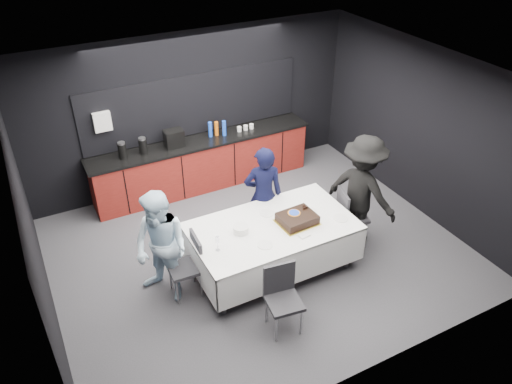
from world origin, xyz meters
TOP-DOWN VIEW (x-y plane):
  - ground at (0.00, 0.00)m, footprint 6.00×6.00m
  - room_shell at (0.00, 0.00)m, footprint 6.04×5.04m
  - kitchenette at (-0.02, 2.22)m, footprint 4.10×0.64m
  - party_table at (0.00, -0.40)m, footprint 2.32×1.32m
  - cake_assembly at (0.34, -0.50)m, footprint 0.56×0.47m
  - plate_stack at (-0.46, -0.33)m, footprint 0.22×0.22m
  - loose_plate_near at (-0.30, -0.74)m, footprint 0.21×0.21m
  - loose_plate_right_a at (0.65, -0.37)m, footprint 0.21×0.21m
  - loose_plate_right_b at (0.95, -0.71)m, footprint 0.22×0.22m
  - loose_plate_far at (0.07, -0.11)m, footprint 0.21×0.21m
  - fork_pile at (0.27, -0.82)m, footprint 0.16×0.12m
  - champagne_flute at (-0.90, -0.54)m, footprint 0.06×0.06m
  - chair_left at (-1.23, -0.31)m, footprint 0.44×0.44m
  - chair_right at (1.36, -0.38)m, footprint 0.51×0.51m
  - chair_near at (-0.42, -1.41)m, footprint 0.47×0.47m
  - person_center at (0.22, 0.29)m, footprint 0.68×0.55m
  - person_left at (-1.56, -0.21)m, footprint 0.95×1.01m
  - person_right at (1.55, -0.40)m, footprint 1.03×1.32m

SIDE VIEW (x-z plane):
  - ground at x=0.00m, z-range 0.00..0.00m
  - chair_left at x=-1.23m, z-range 0.07..1.00m
  - chair_right at x=1.36m, z-range 0.07..1.00m
  - chair_near at x=-0.42m, z-range 0.07..1.00m
  - kitchenette at x=-0.02m, z-range -0.48..1.57m
  - party_table at x=0.00m, z-range 0.25..1.03m
  - loose_plate_near at x=-0.30m, z-range 0.78..0.79m
  - loose_plate_right_a at x=0.65m, z-range 0.78..0.79m
  - loose_plate_right_b at x=0.95m, z-range 0.78..0.79m
  - loose_plate_far at x=0.07m, z-range 0.78..0.79m
  - fork_pile at x=0.27m, z-range 0.78..0.80m
  - person_center at x=0.22m, z-range 0.00..1.63m
  - person_left at x=-1.56m, z-range 0.00..1.65m
  - plate_stack at x=-0.46m, z-range 0.78..0.88m
  - cake_assembly at x=0.34m, z-range 0.76..0.93m
  - person_right at x=1.55m, z-range 0.00..1.80m
  - champagne_flute at x=-0.90m, z-range 0.83..1.05m
  - room_shell at x=0.00m, z-range 0.45..3.27m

